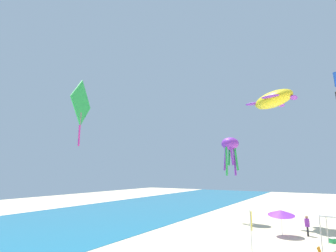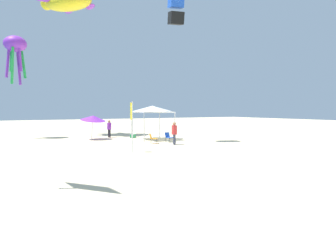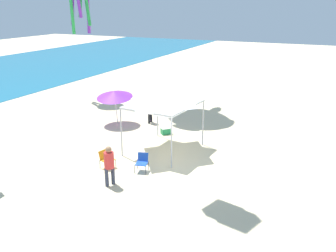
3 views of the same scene
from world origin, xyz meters
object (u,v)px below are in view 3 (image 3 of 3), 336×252
beach_umbrella (114,94)px  cooler_box (166,131)px  folding_chair_right_of_tent (106,158)px  person_near_umbrella (109,163)px  person_kite_handler (150,108)px  folding_chair_near_cooler (142,161)px  canopy_tent (164,99)px

beach_umbrella → cooler_box: (-0.37, -3.78, -1.78)m
folding_chair_right_of_tent → person_near_umbrella: person_near_umbrella is taller
folding_chair_right_of_tent → person_kite_handler: (6.95, 1.27, 0.53)m
folding_chair_near_cooler → folding_chair_right_of_tent: 1.77m
cooler_box → folding_chair_near_cooler: bearing=-167.3°
canopy_tent → folding_chair_near_cooler: size_ratio=4.62×
folding_chair_near_cooler → folding_chair_right_of_tent: (-0.41, 1.73, 0.00)m
beach_umbrella → person_kite_handler: (1.15, -1.91, -0.97)m
folding_chair_near_cooler → person_kite_handler: 7.21m
folding_chair_right_of_tent → canopy_tent: bearing=-13.5°
beach_umbrella → folding_chair_right_of_tent: beach_umbrella is taller
person_kite_handler → folding_chair_right_of_tent: bearing=-172.8°
person_near_umbrella → cooler_box: bearing=-152.4°
folding_chair_near_cooler → person_kite_handler: person_kite_handler is taller
person_kite_handler → canopy_tent: bearing=-146.9°
canopy_tent → folding_chair_near_cooler: 3.54m
beach_umbrella → person_kite_handler: 2.43m
canopy_tent → person_kite_handler: 5.08m
canopy_tent → beach_umbrella: 5.51m
folding_chair_right_of_tent → beach_umbrella: bearing=41.8°
folding_chair_right_of_tent → person_kite_handler: 7.08m
canopy_tent → folding_chair_near_cooler: canopy_tent is taller
canopy_tent → cooler_box: bearing=22.2°
beach_umbrella → person_near_umbrella: beach_umbrella is taller
folding_chair_near_cooler → person_near_umbrella: bearing=-120.9°
beach_umbrella → cooler_box: bearing=-95.6°
beach_umbrella → folding_chair_right_of_tent: (-5.80, -3.18, -1.50)m
canopy_tent → person_kite_handler: bearing=36.3°
canopy_tent → beach_umbrella: size_ratio=1.56×
canopy_tent → person_near_umbrella: canopy_tent is taller
folding_chair_right_of_tent → cooler_box: bearing=6.8°
folding_chair_right_of_tent → cooler_box: size_ratio=1.12×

